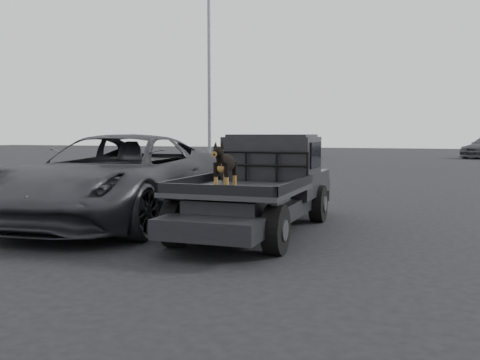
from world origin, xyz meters
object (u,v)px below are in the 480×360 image
(dog, at_px, (225,167))
(floodlight_near, at_px, (209,29))
(flatbed_ute, at_px, (258,207))
(parked_suv, at_px, (118,178))
(distant_car_a, at_px, (300,148))

(dog, relative_size, floodlight_near, 0.05)
(flatbed_ute, xyz_separation_m, dog, (-0.05, -1.51, 0.83))
(flatbed_ute, distance_m, parked_suv, 3.14)
(parked_suv, bearing_deg, flatbed_ute, -9.31)
(dog, height_order, parked_suv, parked_suv)
(dog, bearing_deg, floodlight_near, 113.58)
(flatbed_ute, height_order, parked_suv, parked_suv)
(dog, xyz_separation_m, distant_car_a, (-6.21, 31.55, -0.60))
(dog, xyz_separation_m, parked_suv, (-3.05, 1.71, -0.39))
(flatbed_ute, relative_size, parked_suv, 0.83)
(floodlight_near, bearing_deg, flatbed_ute, -64.53)
(flatbed_ute, height_order, floodlight_near, floodlight_near)
(dog, height_order, floodlight_near, floodlight_near)
(flatbed_ute, xyz_separation_m, parked_suv, (-3.10, 0.20, 0.44))
(dog, relative_size, distant_car_a, 0.18)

